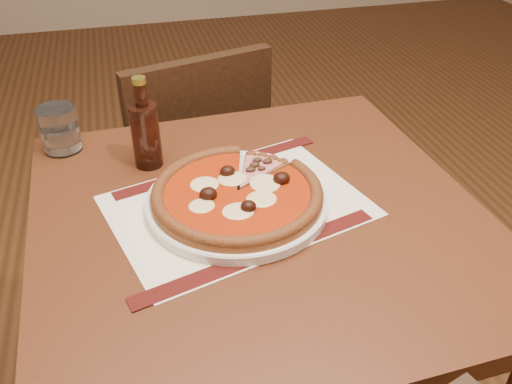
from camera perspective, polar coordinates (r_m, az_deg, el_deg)
table at (r=1.04m, az=0.28°, el=-6.54°), size 0.83×0.83×0.75m
chair_far at (r=1.62m, az=-6.86°, el=2.68°), size 0.49×0.49×0.85m
placemat at (r=0.99m, az=-1.96°, el=-1.47°), size 0.51×0.42×0.00m
plate at (r=0.99m, az=-1.97°, el=-1.00°), size 0.33×0.33×0.02m
pizza at (r=0.98m, az=-2.00°, el=-0.06°), size 0.31×0.31×0.04m
ham_slice at (r=1.05m, az=0.57°, el=2.50°), size 0.12×0.13×0.02m
water_glass at (r=1.22m, az=-19.99°, el=6.23°), size 0.10×0.10×0.10m
bottle at (r=1.10m, az=-11.56°, el=6.19°), size 0.06×0.06×0.19m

